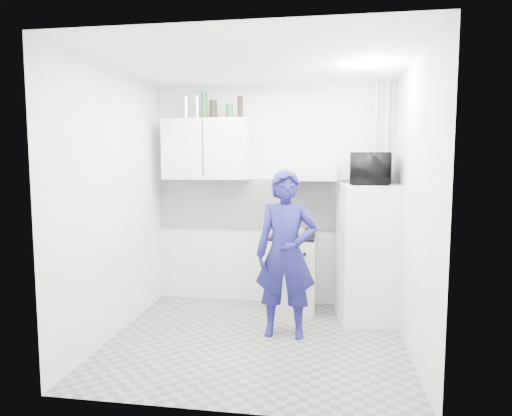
# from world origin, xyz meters

# --- Properties ---
(floor) EXTENTS (2.80, 2.80, 0.00)m
(floor) POSITION_xyz_m (0.00, 0.00, 0.00)
(floor) COLOR slate
(floor) RESTS_ON ground
(ceiling) EXTENTS (2.80, 2.80, 0.00)m
(ceiling) POSITION_xyz_m (0.00, 0.00, 2.60)
(ceiling) COLOR white
(ceiling) RESTS_ON wall_back
(wall_back) EXTENTS (2.80, 0.00, 2.80)m
(wall_back) POSITION_xyz_m (0.00, 1.25, 1.30)
(wall_back) COLOR beige
(wall_back) RESTS_ON floor
(wall_left) EXTENTS (0.00, 2.60, 2.60)m
(wall_left) POSITION_xyz_m (-1.40, 0.00, 1.30)
(wall_left) COLOR beige
(wall_left) RESTS_ON floor
(wall_right) EXTENTS (0.00, 2.60, 2.60)m
(wall_right) POSITION_xyz_m (1.40, 0.00, 1.30)
(wall_right) COLOR beige
(wall_right) RESTS_ON floor
(person) EXTENTS (0.60, 0.40, 1.63)m
(person) POSITION_xyz_m (0.27, 0.20, 0.82)
(person) COLOR #181755
(person) RESTS_ON floor
(stove) EXTENTS (0.52, 0.52, 0.83)m
(stove) POSITION_xyz_m (0.27, 1.00, 0.42)
(stove) COLOR beige
(stove) RESTS_ON floor
(fridge) EXTENTS (0.69, 0.69, 1.47)m
(fridge) POSITION_xyz_m (1.10, 0.77, 0.74)
(fridge) COLOR silver
(fridge) RESTS_ON floor
(stove_top) EXTENTS (0.50, 0.50, 0.03)m
(stove_top) POSITION_xyz_m (0.27, 1.00, 0.85)
(stove_top) COLOR black
(stove_top) RESTS_ON stove
(saucepan) EXTENTS (0.19, 0.19, 0.10)m
(saucepan) POSITION_xyz_m (0.33, 1.00, 0.92)
(saucepan) COLOR silver
(saucepan) RESTS_ON stove_top
(microwave) EXTENTS (0.63, 0.46, 0.33)m
(microwave) POSITION_xyz_m (1.10, 0.77, 1.64)
(microwave) COLOR black
(microwave) RESTS_ON fridge
(bottle_b) EXTENTS (0.07, 0.07, 0.27)m
(bottle_b) POSITION_xyz_m (-1.00, 1.07, 2.33)
(bottle_b) COLOR silver
(bottle_b) RESTS_ON upper_cabinet
(bottle_c) EXTENTS (0.07, 0.07, 0.27)m
(bottle_c) POSITION_xyz_m (-0.86, 1.07, 2.33)
(bottle_c) COLOR silver
(bottle_c) RESTS_ON upper_cabinet
(bottle_d) EXTENTS (0.07, 0.07, 0.30)m
(bottle_d) POSITION_xyz_m (-0.78, 1.07, 2.35)
(bottle_d) COLOR #144C1E
(bottle_d) RESTS_ON upper_cabinet
(canister_a) EXTENTS (0.08, 0.08, 0.21)m
(canister_a) POSITION_xyz_m (-0.67, 1.07, 2.31)
(canister_a) COLOR black
(canister_a) RESTS_ON upper_cabinet
(canister_b) EXTENTS (0.09, 0.09, 0.17)m
(canister_b) POSITION_xyz_m (-0.48, 1.07, 2.28)
(canister_b) COLOR #144C1E
(canister_b) RESTS_ON upper_cabinet
(bottle_e) EXTENTS (0.06, 0.06, 0.25)m
(bottle_e) POSITION_xyz_m (-0.35, 1.07, 2.33)
(bottle_e) COLOR black
(bottle_e) RESTS_ON upper_cabinet
(upper_cabinet) EXTENTS (1.00, 0.35, 0.70)m
(upper_cabinet) POSITION_xyz_m (-0.75, 1.07, 1.85)
(upper_cabinet) COLOR silver
(upper_cabinet) RESTS_ON wall_back
(range_hood) EXTENTS (0.60, 0.50, 0.14)m
(range_hood) POSITION_xyz_m (0.45, 1.00, 1.57)
(range_hood) COLOR beige
(range_hood) RESTS_ON wall_back
(backsplash) EXTENTS (2.74, 0.03, 0.60)m
(backsplash) POSITION_xyz_m (0.00, 1.24, 1.20)
(backsplash) COLOR white
(backsplash) RESTS_ON wall_back
(pipe_a) EXTENTS (0.05, 0.05, 2.60)m
(pipe_a) POSITION_xyz_m (1.30, 1.17, 1.30)
(pipe_a) COLOR beige
(pipe_a) RESTS_ON floor
(pipe_b) EXTENTS (0.04, 0.04, 2.60)m
(pipe_b) POSITION_xyz_m (1.18, 1.17, 1.30)
(pipe_b) COLOR beige
(pipe_b) RESTS_ON floor
(ceiling_spot_fixture) EXTENTS (0.10, 0.10, 0.02)m
(ceiling_spot_fixture) POSITION_xyz_m (1.00, 0.20, 2.57)
(ceiling_spot_fixture) COLOR white
(ceiling_spot_fixture) RESTS_ON ceiling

